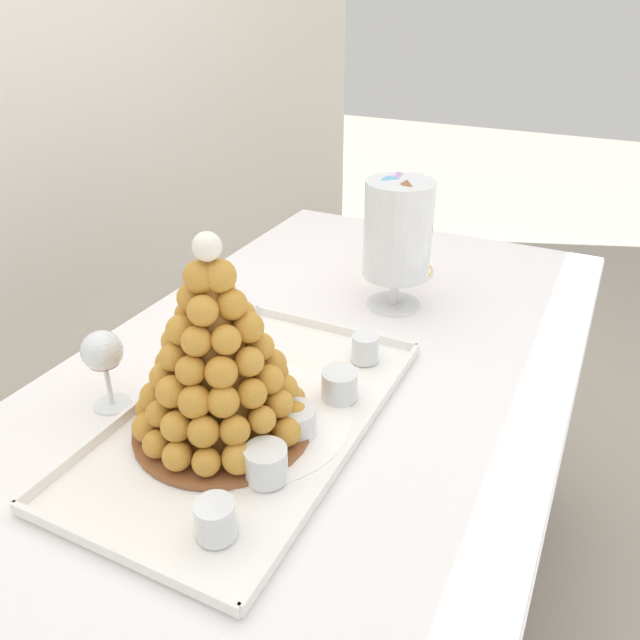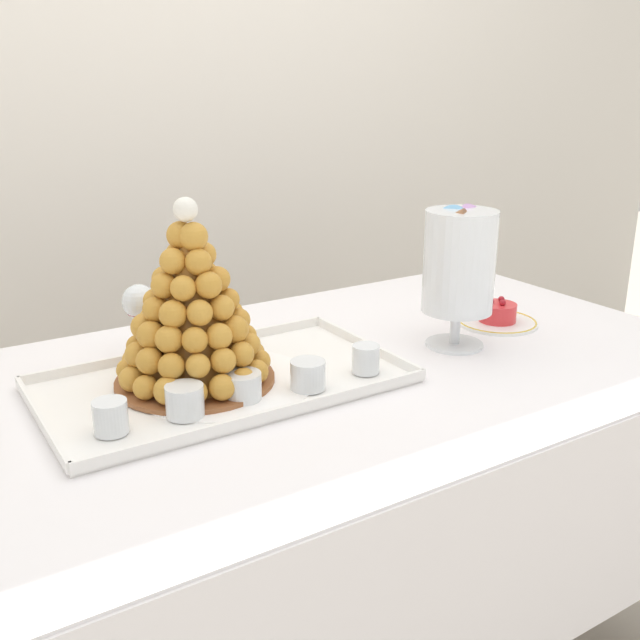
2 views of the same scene
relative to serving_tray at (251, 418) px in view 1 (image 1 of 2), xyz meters
name	(u,v)px [view 1 (image 1 of 2)]	position (x,y,z in m)	size (l,w,h in m)	color
ground_plane	(324,626)	(0.22, -0.02, -0.78)	(12.00, 12.00, 0.00)	#B2A899
buffet_table	(325,410)	(0.22, -0.02, -0.13)	(1.48, 0.87, 0.78)	brown
serving_tray	(251,418)	(0.00, 0.00, 0.00)	(0.62, 0.36, 0.02)	white
croquembouche	(217,360)	(-0.04, 0.02, 0.13)	(0.28, 0.28, 0.32)	brown
dessert_cup_left	(216,521)	(-0.22, -0.09, 0.03)	(0.05, 0.05, 0.05)	silver
dessert_cup_mid_left	(266,465)	(-0.11, -0.09, 0.03)	(0.06, 0.06, 0.05)	silver
dessert_cup_centre	(296,422)	(0.00, -0.08, 0.02)	(0.06, 0.06, 0.05)	silver
dessert_cup_mid_right	(339,386)	(0.11, -0.10, 0.03)	(0.06, 0.06, 0.05)	silver
dessert_cup_right	(365,349)	(0.23, -0.10, 0.03)	(0.05, 0.05, 0.05)	silver
macaron_goblet	(398,231)	(0.48, -0.07, 0.17)	(0.14, 0.14, 0.29)	white
fruit_tart_plate	(397,265)	(0.65, -0.01, 0.01)	(0.17, 0.17, 0.06)	white
wine_glass	(103,354)	(-0.07, 0.23, 0.09)	(0.07, 0.07, 0.14)	silver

